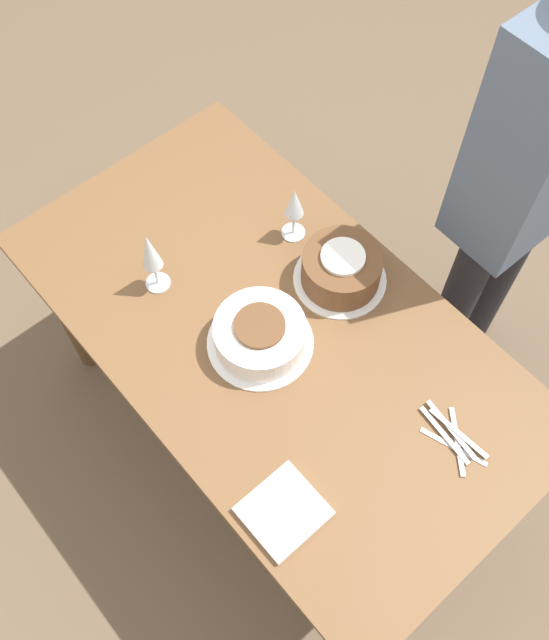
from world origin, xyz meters
The scene contains 9 objects.
ground_plane centered at (0.00, 0.00, 0.00)m, with size 12.00×12.00×0.00m, color brown.
dining_table centered at (0.00, 0.00, 0.62)m, with size 1.46×0.80×0.74m.
cake_center_white centered at (-0.01, 0.05, 0.78)m, with size 0.27×0.27×0.10m.
cake_front_chocolate centered at (0.00, -0.23, 0.79)m, with size 0.25×0.25×0.11m.
wine_glass_near centered at (0.20, -0.24, 0.86)m, with size 0.07×0.07×0.18m.
wine_glass_far centered at (0.31, 0.14, 0.88)m, with size 0.07×0.07×0.21m.
fork_pile centered at (-0.50, -0.13, 0.74)m, with size 0.20×0.12×0.01m.
napkin_stack centered at (-0.37, 0.29, 0.74)m, with size 0.16×0.17×0.02m.
person_cutting centered at (-0.17, -0.72, 0.96)m, with size 0.23×0.40×1.60m.
Camera 1 is at (-0.65, 0.57, 2.34)m, focal length 40.00 mm.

